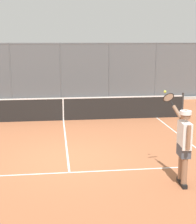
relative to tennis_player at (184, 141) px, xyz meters
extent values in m
plane|color=#A8603D|center=(2.57, -2.08, -1.05)|extent=(60.00, 60.00, 0.00)
cube|color=white|center=(2.57, -1.04, -1.05)|extent=(6.25, 0.05, 0.01)
cube|color=white|center=(2.57, -3.92, -1.05)|extent=(0.05, 5.76, 0.01)
cylinder|color=#565B60|center=(-2.68, -11.28, 0.52)|extent=(0.07, 0.07, 3.14)
cylinder|color=#565B60|center=(-0.06, -11.28, 0.52)|extent=(0.07, 0.07, 3.14)
cylinder|color=#565B60|center=(2.57, -11.28, 0.52)|extent=(0.07, 0.07, 3.14)
cylinder|color=#565B60|center=(5.19, -11.28, 0.52)|extent=(0.07, 0.07, 3.14)
cylinder|color=#565B60|center=(2.57, -11.28, 2.05)|extent=(15.74, 0.05, 0.05)
cube|color=#565B60|center=(2.57, -11.28, 0.52)|extent=(15.74, 0.02, 3.14)
cube|color=#235B2D|center=(2.57, -11.93, 0.45)|extent=(18.74, 0.90, 3.01)
cube|color=#ADADA8|center=(2.57, -11.10, -0.97)|extent=(16.74, 0.18, 0.15)
cylinder|color=#2D2D2D|center=(-2.57, -6.80, -0.51)|extent=(0.09, 0.09, 1.07)
cube|color=black|center=(2.57, -6.80, -0.59)|extent=(10.20, 0.02, 0.91)
cube|color=white|center=(2.57, -6.80, -0.11)|extent=(10.20, 0.04, 0.05)
cube|color=white|center=(2.57, -6.80, -0.59)|extent=(0.05, 0.04, 0.91)
cube|color=black|center=(0.01, 0.16, -1.00)|extent=(0.13, 0.27, 0.09)
cylinder|color=#8C664C|center=(0.01, 0.16, -0.55)|extent=(0.13, 0.13, 0.82)
cube|color=black|center=(-0.01, -0.12, -1.00)|extent=(0.13, 0.27, 0.09)
cylinder|color=#8C664C|center=(-0.01, -0.12, -0.55)|extent=(0.13, 0.13, 0.82)
cube|color=#474C56|center=(0.00, 0.02, -0.22)|extent=(0.25, 0.45, 0.26)
cube|color=white|center=(0.00, 0.02, 0.16)|extent=(0.25, 0.52, 0.59)
cylinder|color=#8C664C|center=(0.02, 0.33, 0.18)|extent=(0.08, 0.08, 0.55)
cylinder|color=#8C664C|center=(0.01, -0.45, 0.57)|extent=(0.16, 0.41, 0.30)
sphere|color=#8C664C|center=(0.00, 0.02, 0.60)|extent=(0.23, 0.23, 0.23)
cylinder|color=white|center=(0.00, 0.02, 0.67)|extent=(0.28, 0.28, 0.08)
cube|color=white|center=(-0.01, -0.10, 0.63)|extent=(0.21, 0.22, 0.02)
cylinder|color=black|center=(0.06, -0.70, 0.73)|extent=(0.07, 0.17, 0.13)
torus|color=black|center=(0.10, -0.88, 0.86)|extent=(0.33, 0.24, 0.26)
cylinder|color=silver|center=(0.10, -0.88, 0.86)|extent=(0.27, 0.19, 0.21)
sphere|color=#D6E042|center=(0.14, -1.06, 0.98)|extent=(0.07, 0.07, 0.07)
camera|label=1|loc=(2.86, 7.15, 2.26)|focal=54.83mm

